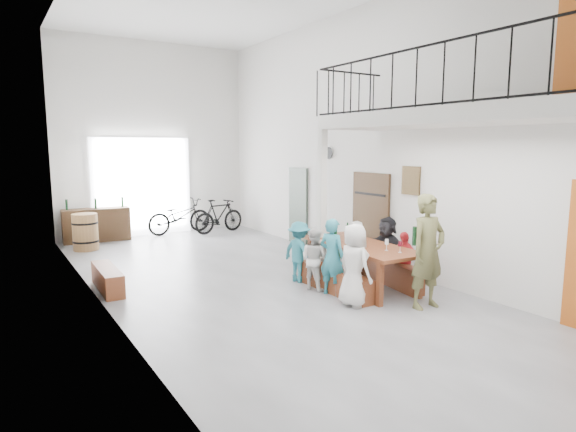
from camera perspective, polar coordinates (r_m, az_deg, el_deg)
floor at (r=9.36m, az=-4.19°, el=-7.59°), size 12.00×12.00×0.00m
room_walls at (r=9.07m, az=-4.43°, el=14.57°), size 12.00×12.00×12.00m
gateway_portal at (r=14.46m, az=-16.89°, el=3.32°), size 2.80×0.08×2.80m
right_wall_decor at (r=9.26m, az=16.34°, el=2.90°), size 0.07×8.28×5.07m
balcony at (r=7.88m, az=20.15°, el=10.75°), size 1.52×5.62×4.00m
tasting_table at (r=8.89m, az=8.65°, el=-3.83°), size 1.17×2.53×0.79m
bench_inner at (r=8.56m, az=5.58°, el=-7.69°), size 0.29×1.79×0.41m
bench_wall at (r=9.33m, az=11.50°, el=-6.33°), size 0.57×2.01×0.46m
tableware at (r=8.99m, az=7.70°, el=-2.14°), size 0.41×1.74×0.35m
side_bench at (r=9.25m, az=-20.62°, el=-6.99°), size 0.35×1.45×0.41m
oak_barrel at (r=12.92m, az=-22.90°, el=-1.75°), size 0.62×0.62×0.91m
serving_counter at (r=13.99m, az=-21.73°, el=-0.99°), size 1.73×0.58×0.90m
counter_bottles at (r=13.92m, az=-21.87°, el=1.41°), size 1.46×0.18×0.28m
guest_left_a at (r=7.80m, az=7.86°, el=-5.78°), size 0.44×0.67×1.34m
guest_left_b at (r=8.32m, az=5.24°, el=-4.84°), size 0.46×0.57×1.34m
guest_left_c at (r=8.67m, az=3.17°, el=-5.09°), size 0.55×0.63×1.11m
guest_left_d at (r=9.11m, az=1.34°, el=-4.27°), size 0.57×0.82×1.15m
guest_right_a at (r=9.00m, az=13.50°, el=-5.06°), size 0.34×0.64×1.03m
guest_right_b at (r=9.33m, az=11.59°, el=-3.85°), size 0.37×1.16×1.25m
guest_right_c at (r=9.83m, az=8.07°, el=-3.67°), size 0.45×0.59×1.07m
host_standing at (r=7.91m, az=16.25°, el=-4.05°), size 0.67×0.45×1.82m
potted_plant at (r=11.05m, az=5.75°, el=-3.92°), size 0.52×0.49×0.46m
bicycle_near at (r=14.52m, az=-12.74°, el=-0.03°), size 2.02×0.89×1.03m
bicycle_far at (r=14.44m, az=-8.17°, el=0.00°), size 1.74×0.79×1.01m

